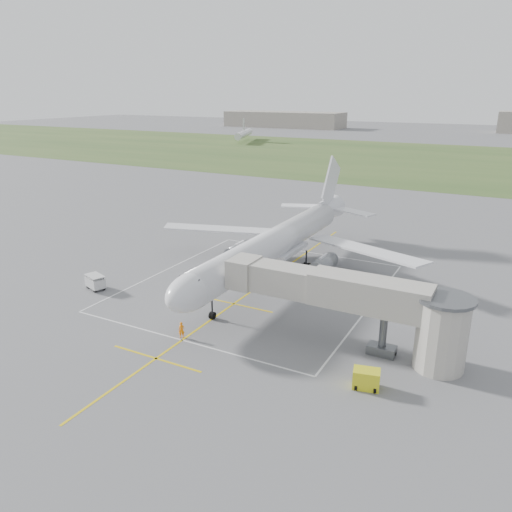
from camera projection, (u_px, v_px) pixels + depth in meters
The scene contains 11 objects.
ground at pixel (272, 277), 65.73m from camera, with size 700.00×700.00×0.00m, color #5B5B5E.
grass_strip at pixel (437, 161), 174.54m from camera, with size 700.00×120.00×0.02m, color #334D22.
apron_markings at pixel (251, 291), 60.86m from camera, with size 28.20×60.00×0.01m.
airliner at pixel (275, 243), 64.97m from camera, with size 38.93×46.75×13.52m.
jet_bridge at pixel (361, 303), 45.90m from camera, with size 23.40×5.00×7.20m.
gpu_unit at pixel (366, 379), 40.92m from camera, with size 2.43×1.94×1.63m.
baggage_cart at pixel (95, 282), 61.34m from camera, with size 2.98×2.34×1.82m.
ramp_worker_nose at pixel (182, 330), 49.25m from camera, with size 0.60×0.39×1.65m, color orange.
ramp_worker_wing at pixel (226, 264), 67.99m from camera, with size 0.82×0.64×1.69m, color #FF3908.
distant_hangars at pixel (448, 123), 293.30m from camera, with size 345.00×49.00×12.00m.
distant_aircraft at pixel (421, 141), 206.44m from camera, with size 186.06×31.78×8.85m.
Camera 1 is at (27.11, -55.27, 23.28)m, focal length 35.00 mm.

